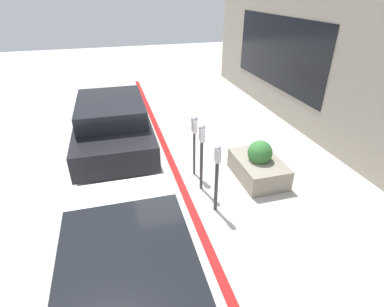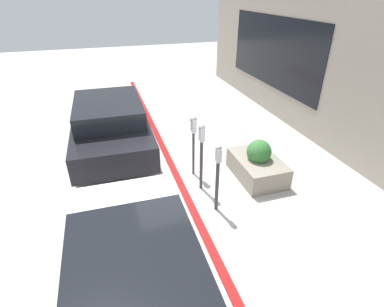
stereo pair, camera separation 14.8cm
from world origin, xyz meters
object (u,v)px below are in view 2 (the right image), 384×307
object	(u,v)px
parking_meter_middle	(193,132)
planter_box	(257,164)
parking_meter_nearest	(218,172)
parking_meter_second	(202,147)
parked_car_front	(139,296)
parked_car_middle	(110,123)

from	to	relation	value
parking_meter_middle	planter_box	distance (m)	1.77
parking_meter_nearest	parking_meter_second	bearing A→B (deg)	4.61
parking_meter_second	parking_meter_nearest	bearing A→B (deg)	-175.39
parking_meter_middle	parked_car_front	bearing A→B (deg)	152.73
parking_meter_nearest	planter_box	xyz separation A→B (m)	(0.87, -1.41, -0.59)
parking_meter_nearest	parked_car_front	size ratio (longest dim) A/B	0.33
parking_meter_nearest	parking_meter_middle	distance (m)	1.48
parking_meter_second	planter_box	size ratio (longest dim) A/B	1.09
parked_car_middle	parking_meter_middle	bearing A→B (deg)	-136.92
parking_meter_nearest	planter_box	bearing A→B (deg)	-58.42
parked_car_middle	parking_meter_second	bearing A→B (deg)	-144.91
parking_meter_second	planter_box	bearing A→B (deg)	-87.95
parking_meter_nearest	parking_meter_middle	world-z (taller)	parking_meter_middle
parking_meter_nearest	parking_meter_middle	bearing A→B (deg)	1.84
parking_meter_middle	planter_box	xyz separation A→B (m)	(-0.60, -1.46, -0.81)
parking_meter_nearest	parked_car_front	distance (m)	2.87
planter_box	parking_meter_middle	bearing A→B (deg)	67.82
parked_car_front	parking_meter_nearest	bearing A→B (deg)	-41.14
parking_meter_second	parked_car_middle	distance (m)	3.25
parking_meter_middle	parked_car_middle	size ratio (longest dim) A/B	0.34
parking_meter_nearest	parked_car_middle	bearing A→B (deg)	28.37
parking_meter_middle	planter_box	bearing A→B (deg)	-112.18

